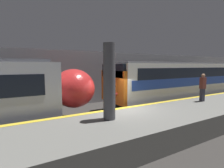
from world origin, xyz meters
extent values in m
plane|color=#33302D|center=(0.00, 0.00, 0.00)|extent=(120.00, 120.00, 0.00)
cube|color=slate|center=(0.00, -1.81, 0.50)|extent=(40.00, 3.63, 1.00)
cube|color=gold|center=(0.00, -0.15, 1.01)|extent=(40.00, 0.30, 0.01)
cube|color=#939399|center=(0.00, 6.27, 2.27)|extent=(50.00, 0.15, 4.54)
cylinder|color=#47474C|center=(-1.58, -1.46, 2.61)|extent=(0.51, 0.51, 3.22)
ellipsoid|color=red|center=(-1.90, 2.21, 1.95)|extent=(2.42, 2.74, 2.29)
sphere|color=#F2EFCC|center=(-0.95, 2.21, 1.55)|extent=(0.20, 0.20, 0.20)
cube|color=black|center=(8.53, 2.21, 0.36)|extent=(13.92, 2.44, 0.73)
cube|color=silver|center=(8.53, 2.21, 2.09)|extent=(15.13, 2.98, 2.73)
cube|color=navy|center=(8.53, 0.71, 2.04)|extent=(14.52, 0.02, 0.65)
cube|color=black|center=(8.53, 0.71, 2.74)|extent=(13.61, 0.02, 0.76)
cube|color=orange|center=(0.84, 2.21, 1.87)|extent=(0.25, 2.92, 2.18)
cube|color=black|center=(0.84, 2.21, 2.96)|extent=(0.25, 2.62, 0.87)
sphere|color=#EA4C42|center=(0.68, 1.54, 1.49)|extent=(0.18, 0.18, 0.18)
sphere|color=#EA4C42|center=(0.68, 2.88, 1.49)|extent=(0.18, 0.18, 0.18)
cube|color=#4C4C51|center=(8.53, 2.21, 3.52)|extent=(14.52, 2.15, 0.14)
cube|color=#2D2D38|center=(5.43, -1.26, 1.42)|extent=(0.28, 0.20, 0.83)
cube|color=brown|center=(5.43, -1.26, 2.19)|extent=(0.38, 0.24, 0.72)
sphere|color=#9E7051|center=(5.43, -1.26, 2.67)|extent=(0.23, 0.23, 0.23)
camera|label=1|loc=(-5.22, -7.78, 3.28)|focal=28.00mm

